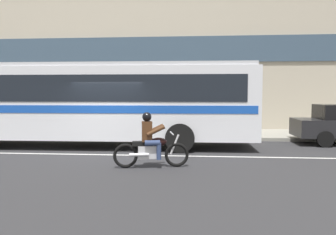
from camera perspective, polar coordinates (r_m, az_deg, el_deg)
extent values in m
plane|color=#2B2B2D|center=(12.34, -10.11, -5.73)|extent=(60.00, 60.00, 0.00)
cube|color=gray|center=(17.25, -5.71, -2.66)|extent=(28.00, 3.80, 0.15)
cube|color=silver|center=(11.77, -10.87, -6.20)|extent=(26.60, 0.14, 0.01)
cube|color=#B2A893|center=(19.89, -4.56, 16.74)|extent=(28.00, 0.80, 12.92)
cube|color=#384C60|center=(19.12, -4.75, 11.35)|extent=(25.76, 0.10, 1.40)
cube|color=silver|center=(13.55, -12.31, 2.46)|extent=(12.48, 2.77, 2.70)
cube|color=black|center=(13.55, -12.34, 4.79)|extent=(11.48, 2.80, 0.96)
cube|color=#194CB2|center=(13.56, -12.29, 1.62)|extent=(12.23, 2.80, 0.28)
cube|color=#BABCC3|center=(13.59, -12.40, 8.42)|extent=(12.23, 2.64, 0.16)
cylinder|color=black|center=(11.88, 2.03, -3.51)|extent=(1.04, 0.30, 1.04)
torus|color=black|center=(9.64, 1.49, -6.33)|extent=(0.69, 0.22, 0.69)
torus|color=black|center=(9.55, -7.22, -6.45)|extent=(0.69, 0.22, 0.69)
cube|color=silver|center=(9.55, -3.15, -5.83)|extent=(0.68, 0.40, 0.36)
ellipsoid|color=black|center=(9.52, -1.65, -4.14)|extent=(0.53, 0.37, 0.24)
cube|color=black|center=(9.50, -4.36, -4.41)|extent=(0.60, 0.36, 0.12)
cylinder|color=silver|center=(9.58, 1.13, -4.58)|extent=(0.28, 0.11, 0.58)
cylinder|color=silver|center=(9.53, 0.66, -2.68)|extent=(0.16, 0.64, 0.04)
cylinder|color=silver|center=(9.39, -4.94, -6.31)|extent=(0.56, 0.19, 0.09)
cube|color=#4C2D19|center=(9.46, -3.59, -2.37)|extent=(0.34, 0.41, 0.56)
sphere|color=black|center=(9.43, -3.60, 0.11)|extent=(0.26, 0.26, 0.26)
cylinder|color=navy|center=(9.69, -2.80, -4.01)|extent=(0.44, 0.23, 0.15)
cylinder|color=navy|center=(9.73, -1.73, -5.39)|extent=(0.13, 0.13, 0.46)
cylinder|color=navy|center=(9.33, -2.67, -4.31)|extent=(0.44, 0.23, 0.15)
cylinder|color=navy|center=(9.38, -1.56, -5.75)|extent=(0.13, 0.13, 0.46)
cylinder|color=#4C2D19|center=(9.67, -2.22, -1.99)|extent=(0.53, 0.21, 0.32)
cylinder|color=#4C2D19|center=(9.27, -2.05, -2.25)|extent=(0.53, 0.21, 0.32)
cylinder|color=black|center=(14.48, 25.04, -3.33)|extent=(0.64, 0.22, 0.64)
cylinder|color=#4C8C3F|center=(16.16, -8.56, -1.84)|extent=(0.22, 0.22, 0.58)
sphere|color=#4C8C3F|center=(16.12, -8.57, -0.57)|extent=(0.20, 0.20, 0.20)
cylinder|color=#4C8C3F|center=(16.02, -8.68, -1.79)|extent=(0.09, 0.10, 0.09)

